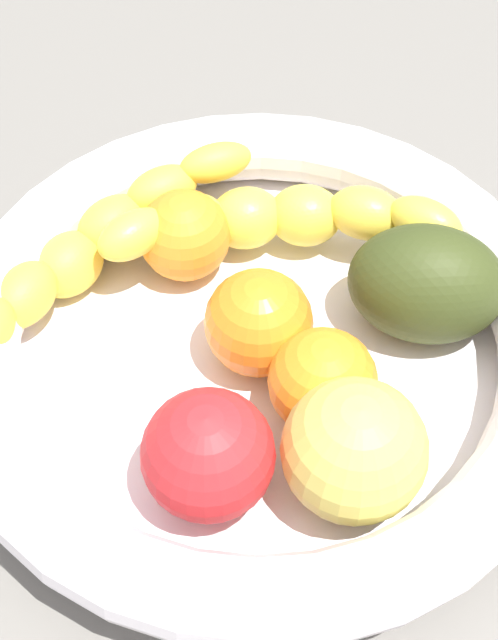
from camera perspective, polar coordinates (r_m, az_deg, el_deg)
name	(u,v)px	position (r cm, az deg, el deg)	size (l,w,h in cm)	color
kitchen_counter	(249,387)	(50.76, 0.00, -4.22)	(120.00, 120.00, 3.00)	slate
fruit_bowl	(249,340)	(47.18, 0.00, -1.28)	(32.38, 32.38, 5.57)	white
banana_draped_left	(67,259)	(49.76, -11.32, 3.75)	(15.64, 19.17, 4.98)	yellow
banana_draped_right	(268,219)	(50.58, 1.21, 6.34)	(20.46, 7.31, 4.59)	yellow
orange_front	(176,235)	(50.38, -4.63, 5.32)	(5.11, 5.11, 5.11)	orange
orange_mid_left	(255,327)	(45.81, 0.40, -0.44)	(5.58, 5.58, 5.58)	orange
orange_mid_right	(312,382)	(44.11, 4.00, -3.87)	(5.37, 5.37, 5.37)	orange
tomato_red	(197,455)	(41.49, -3.27, -8.43)	(6.17, 6.17, 6.17)	red
apple_yellow	(343,450)	(41.44, 5.94, -8.13)	(6.72, 6.72, 6.72)	#D8C855
avocado_dark	(417,284)	(48.02, 10.49, 2.24)	(8.22, 6.14, 6.44)	#37411B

